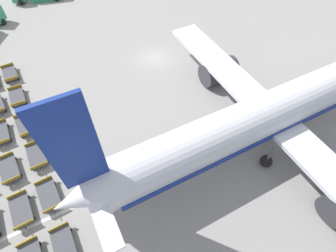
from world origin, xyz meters
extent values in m
plane|color=gray|center=(0.00, 0.00, 0.00)|extent=(500.00, 500.00, 0.00)
cylinder|color=silver|center=(17.53, 4.05, 3.77)|extent=(8.57, 39.82, 3.95)
cone|color=silver|center=(15.20, -15.63, 3.77)|extent=(4.28, 5.14, 3.75)
cube|color=navy|center=(15.29, -14.90, 9.59)|extent=(0.63, 2.97, 7.68)
cube|color=silver|center=(15.28, -14.97, 4.36)|extent=(9.78, 2.47, 0.24)
cube|color=silver|center=(17.35, 2.47, 2.89)|extent=(34.78, 7.40, 0.44)
cylinder|color=#333338|center=(8.21, 3.96, 1.45)|extent=(3.27, 4.47, 2.80)
cube|color=navy|center=(17.53, 4.05, 3.08)|extent=(8.19, 35.90, 0.71)
cylinder|color=#56565B|center=(19.92, -0.23, 1.68)|extent=(0.24, 0.24, 2.21)
sphere|color=black|center=(19.92, -0.23, 0.58)|extent=(1.16, 1.16, 1.16)
cylinder|color=#56565B|center=(14.21, 0.45, 1.68)|extent=(0.24, 0.24, 2.21)
sphere|color=black|center=(14.21, 0.45, 0.58)|extent=(1.16, 1.16, 1.16)
sphere|color=black|center=(-25.20, -10.82, 0.45)|extent=(0.90, 0.90, 0.90)
sphere|color=black|center=(-20.40, -14.86, 0.45)|extent=(0.90, 0.90, 0.90)
cube|color=#333338|center=(-0.53, -19.75, 0.43)|extent=(0.70, 0.07, 0.06)
sphere|color=black|center=(-1.32, -19.07, 0.18)|extent=(0.36, 0.36, 0.36)
sphere|color=black|center=(-3.47, -19.03, 0.18)|extent=(0.36, 0.36, 0.36)
cube|color=#424449|center=(2.14, -20.24, 0.55)|extent=(3.20, 1.85, 0.10)
cube|color=olive|center=(3.63, -20.39, 0.76)|extent=(0.23, 1.56, 0.32)
cube|color=#333338|center=(4.01, -20.42, 0.43)|extent=(0.70, 0.13, 0.06)
sphere|color=black|center=(3.27, -19.69, 0.18)|extent=(0.36, 0.36, 0.36)
sphere|color=black|center=(1.14, -19.48, 0.18)|extent=(0.36, 0.36, 0.36)
cube|color=#424449|center=(6.94, -20.56, 0.55)|extent=(3.10, 1.64, 0.10)
cube|color=olive|center=(8.43, -20.61, 0.76)|extent=(0.12, 1.56, 0.32)
cube|color=olive|center=(5.45, -20.52, 0.76)|extent=(0.12, 1.56, 0.32)
cube|color=#333338|center=(8.82, -20.62, 0.43)|extent=(0.70, 0.08, 0.06)
sphere|color=black|center=(8.00, -21.26, 0.18)|extent=(0.36, 0.36, 0.36)
sphere|color=black|center=(8.03, -19.93, 0.18)|extent=(0.36, 0.36, 0.36)
sphere|color=black|center=(5.85, -21.19, 0.18)|extent=(0.36, 0.36, 0.36)
sphere|color=black|center=(5.89, -19.87, 0.18)|extent=(0.36, 0.36, 0.36)
cube|color=#424449|center=(11.59, -20.70, 0.55)|extent=(3.16, 1.76, 0.10)
cube|color=olive|center=(13.07, -20.80, 0.76)|extent=(0.18, 1.56, 0.32)
cube|color=olive|center=(10.10, -20.60, 0.76)|extent=(0.18, 1.56, 0.32)
cube|color=#333338|center=(13.46, -20.83, 0.43)|extent=(0.70, 0.11, 0.06)
sphere|color=black|center=(12.61, -21.43, 0.18)|extent=(0.36, 0.36, 0.36)
sphere|color=black|center=(12.70, -20.11, 0.18)|extent=(0.36, 0.36, 0.36)
sphere|color=black|center=(10.47, -21.29, 0.18)|extent=(0.36, 0.36, 0.36)
sphere|color=black|center=(10.56, -19.97, 0.18)|extent=(0.36, 0.36, 0.36)
cube|color=olive|center=(14.50, -20.99, 0.76)|extent=(0.18, 1.56, 0.32)
sphere|color=black|center=(14.96, -20.36, 0.18)|extent=(0.36, 0.36, 0.36)
cube|color=#424449|center=(-7.06, -17.06, 0.55)|extent=(3.15, 1.73, 0.10)
cube|color=olive|center=(-5.57, -17.14, 0.76)|extent=(0.17, 1.56, 0.32)
cube|color=olive|center=(-8.54, -16.97, 0.76)|extent=(0.17, 1.56, 0.32)
cube|color=#333338|center=(-5.18, -17.17, 0.43)|extent=(0.70, 0.10, 0.06)
sphere|color=black|center=(-6.03, -17.78, 0.18)|extent=(0.36, 0.36, 0.36)
sphere|color=black|center=(-5.95, -16.46, 0.18)|extent=(0.36, 0.36, 0.36)
sphere|color=black|center=(-8.16, -17.65, 0.18)|extent=(0.36, 0.36, 0.36)
sphere|color=black|center=(-8.09, -16.33, 0.18)|extent=(0.36, 0.36, 0.36)
cube|color=#424449|center=(-2.33, -17.40, 0.55)|extent=(3.22, 1.91, 0.10)
cube|color=olive|center=(-0.85, -17.58, 0.76)|extent=(0.26, 1.55, 0.32)
cube|color=olive|center=(-3.81, -17.22, 0.76)|extent=(0.26, 1.55, 0.32)
cube|color=#333338|center=(-0.46, -17.62, 0.43)|extent=(0.70, 0.14, 0.06)
sphere|color=black|center=(-1.34, -18.18, 0.18)|extent=(0.36, 0.36, 0.36)
sphere|color=black|center=(-1.18, -16.87, 0.18)|extent=(0.36, 0.36, 0.36)
sphere|color=black|center=(-3.47, -17.93, 0.18)|extent=(0.36, 0.36, 0.36)
sphere|color=black|center=(-3.31, -16.62, 0.18)|extent=(0.36, 0.36, 0.36)
cube|color=#424449|center=(2.47, -17.82, 0.55)|extent=(3.10, 1.64, 0.10)
cube|color=olive|center=(3.96, -17.86, 0.76)|extent=(0.12, 1.56, 0.32)
cube|color=olive|center=(0.98, -17.78, 0.76)|extent=(0.12, 1.56, 0.32)
cube|color=#333338|center=(4.35, -17.87, 0.43)|extent=(0.70, 0.08, 0.06)
sphere|color=black|center=(3.52, -18.51, 0.18)|extent=(0.36, 0.36, 0.36)
sphere|color=black|center=(3.56, -17.19, 0.18)|extent=(0.36, 0.36, 0.36)
sphere|color=black|center=(1.38, -18.46, 0.18)|extent=(0.36, 0.36, 0.36)
sphere|color=black|center=(1.42, -17.13, 0.18)|extent=(0.36, 0.36, 0.36)
cube|color=#424449|center=(6.91, -17.97, 0.55)|extent=(3.18, 1.82, 0.10)
cube|color=olive|center=(8.40, -18.10, 0.76)|extent=(0.22, 1.56, 0.32)
cube|color=olive|center=(5.43, -17.84, 0.76)|extent=(0.22, 1.56, 0.32)
cube|color=#333338|center=(8.79, -18.14, 0.43)|extent=(0.70, 0.12, 0.06)
sphere|color=black|center=(7.92, -18.72, 0.18)|extent=(0.36, 0.36, 0.36)
sphere|color=black|center=(8.04, -17.41, 0.18)|extent=(0.36, 0.36, 0.36)
sphere|color=black|center=(5.79, -18.54, 0.18)|extent=(0.36, 0.36, 0.36)
sphere|color=black|center=(5.90, -17.22, 0.18)|extent=(0.36, 0.36, 0.36)
cube|color=#424449|center=(11.56, -18.37, 0.55)|extent=(3.14, 1.71, 0.10)
cube|color=olive|center=(13.05, -18.44, 0.76)|extent=(0.16, 1.56, 0.32)
cube|color=olive|center=(10.08, -18.29, 0.76)|extent=(0.16, 1.56, 0.32)
cube|color=#333338|center=(13.44, -18.46, 0.43)|extent=(0.70, 0.10, 0.06)
sphere|color=black|center=(12.60, -19.08, 0.18)|extent=(0.36, 0.36, 0.36)
sphere|color=black|center=(12.67, -17.76, 0.18)|extent=(0.36, 0.36, 0.36)
sphere|color=black|center=(10.46, -18.97, 0.18)|extent=(0.36, 0.36, 0.36)
sphere|color=black|center=(10.53, -17.65, 0.18)|extent=(0.36, 0.36, 0.36)
cube|color=#424449|center=(16.30, -18.74, 0.55)|extent=(3.20, 1.85, 0.10)
cube|color=olive|center=(14.81, -18.59, 0.76)|extent=(0.23, 1.56, 0.32)
sphere|color=black|center=(15.17, -19.29, 0.18)|extent=(0.36, 0.36, 0.36)
sphere|color=black|center=(15.30, -17.97, 0.18)|extent=(0.36, 0.36, 0.36)
cube|color=white|center=(14.87, -5.86, 0.00)|extent=(4.45, 35.18, 0.01)
camera|label=1|loc=(25.27, -15.15, 21.99)|focal=28.00mm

